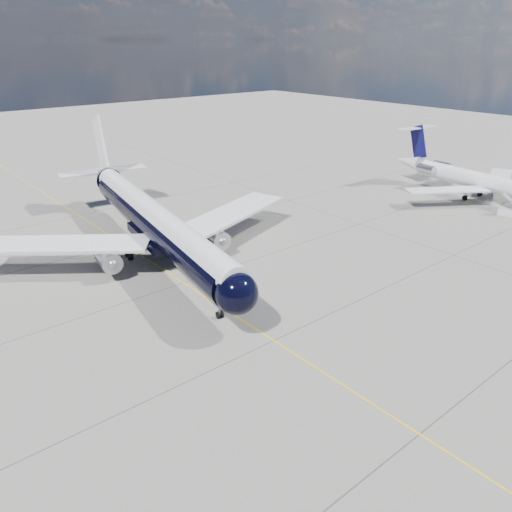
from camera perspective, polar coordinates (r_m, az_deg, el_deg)
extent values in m
plane|color=gray|center=(59.76, -10.81, -1.39)|extent=(320.00, 320.00, 0.00)
cube|color=yellow|center=(55.82, -8.26, -3.06)|extent=(0.16, 160.00, 0.01)
cylinder|color=black|center=(61.31, -11.34, 3.57)|extent=(10.36, 39.17, 3.91)
sphere|color=black|center=(43.85, -2.22, -4.27)|extent=(4.50, 4.50, 3.91)
cone|color=black|center=(83.50, -17.03, 8.76)|extent=(5.05, 7.75, 3.91)
cylinder|color=white|center=(60.99, -11.41, 4.44)|extent=(9.85, 41.06, 3.05)
cube|color=black|center=(43.42, -2.11, -3.72)|extent=(2.64, 1.63, 0.57)
cube|color=white|center=(60.80, -21.35, 1.27)|extent=(18.78, 16.11, 0.33)
cube|color=white|center=(66.89, -2.98, 4.86)|extent=(20.35, 11.11, 0.33)
cube|color=black|center=(61.80, -11.23, 2.32)|extent=(5.97, 10.86, 1.03)
cylinder|color=#B2B2BA|center=(58.58, -16.64, -0.15)|extent=(3.06, 5.05, 2.30)
cylinder|color=#B2B2BA|center=(62.55, -4.79, 2.31)|extent=(3.06, 5.05, 2.30)
sphere|color=gray|center=(56.64, -16.08, -0.91)|extent=(1.30, 1.30, 1.13)
sphere|color=gray|center=(60.74, -3.90, 1.67)|extent=(1.30, 1.30, 1.13)
cube|color=white|center=(58.47, -16.77, 0.61)|extent=(0.77, 3.28, 1.13)
cube|color=white|center=(62.45, -4.89, 3.03)|extent=(0.77, 3.28, 1.13)
cube|color=white|center=(81.92, -17.37, 12.22)|extent=(1.41, 6.48, 8.77)
cube|color=white|center=(83.31, -17.09, 9.30)|extent=(13.73, 5.47, 0.23)
cylinder|color=gray|center=(48.12, -4.20, -5.73)|extent=(0.21, 0.21, 2.16)
cylinder|color=black|center=(48.50, -4.38, -6.74)|extent=(0.30, 0.74, 0.72)
cylinder|color=black|center=(48.66, -3.95, -6.62)|extent=(0.30, 0.74, 0.72)
cylinder|color=gray|center=(62.86, -14.42, 0.92)|extent=(0.31, 0.31, 1.95)
cylinder|color=gray|center=(64.71, -8.86, 2.06)|extent=(0.31, 0.31, 1.95)
cylinder|color=black|center=(62.66, -14.19, 0.05)|extent=(0.64, 1.19, 1.13)
cylinder|color=black|center=(63.67, -14.49, 0.40)|extent=(0.64, 1.19, 1.13)
cylinder|color=black|center=(64.53, -8.62, 1.22)|extent=(0.64, 1.19, 1.13)
cylinder|color=black|center=(65.51, -9.00, 1.54)|extent=(0.64, 1.19, 1.13)
cylinder|color=white|center=(91.42, 24.31, 7.81)|extent=(5.06, 23.07, 2.81)
cone|color=white|center=(99.76, 17.08, 10.27)|extent=(3.31, 5.46, 2.81)
cube|color=white|center=(86.17, 21.02, 7.05)|extent=(12.68, 9.99, 0.23)
cube|color=white|center=(98.20, 26.08, 8.09)|extent=(13.30, 8.02, 0.23)
cylinder|color=#B2B2BA|center=(94.65, 18.89, 9.37)|extent=(1.88, 3.47, 1.56)
cylinder|color=#B2B2BA|center=(98.10, 20.49, 9.62)|extent=(1.88, 3.47, 1.56)
cube|color=white|center=(95.06, 19.08, 9.40)|extent=(1.20, 1.76, 0.19)
cube|color=white|center=(97.69, 20.30, 9.59)|extent=(1.20, 1.76, 0.19)
cube|color=#0A0940|center=(98.06, 18.06, 12.28)|extent=(0.68, 4.38, 6.38)
cube|color=white|center=(98.03, 17.96, 13.78)|extent=(8.49, 2.90, 0.17)
cylinder|color=gray|center=(90.79, 22.82, 6.48)|extent=(0.23, 0.23, 1.77)
cylinder|color=gray|center=(94.21, 24.26, 6.82)|extent=(0.23, 0.23, 1.77)
cylinder|color=black|center=(90.93, 22.76, 6.15)|extent=(0.42, 0.90, 0.87)
cylinder|color=black|center=(94.35, 24.20, 6.50)|extent=(0.42, 0.90, 0.87)
cube|color=white|center=(85.94, 27.01, 4.48)|extent=(3.13, 3.58, 0.93)
cube|color=#B2B2BA|center=(85.48, 27.22, 5.55)|extent=(2.00, 3.18, 2.13)
cylinder|color=gray|center=(84.83, 27.16, 5.59)|extent=(0.77, 2.85, 2.07)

